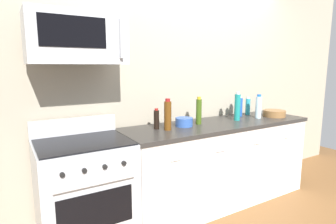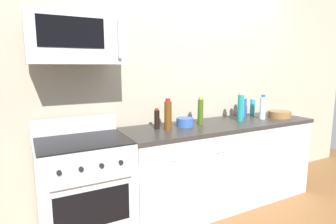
{
  "view_description": "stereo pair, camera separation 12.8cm",
  "coord_description": "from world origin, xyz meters",
  "px_view_note": "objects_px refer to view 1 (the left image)",
  "views": [
    {
      "loc": [
        -2.02,
        -2.26,
        1.53
      ],
      "look_at": [
        -0.69,
        -0.05,
        1.1
      ],
      "focal_mm": 29.38,
      "sensor_mm": 36.0,
      "label": 1
    },
    {
      "loc": [
        -1.9,
        -2.32,
        1.53
      ],
      "look_at": [
        -0.69,
        -0.05,
        1.1
      ],
      "focal_mm": 29.38,
      "sensor_mm": 36.0,
      "label": 2
    }
  ],
  "objects_px": {
    "bottle_dish_soap": "(248,106)",
    "bottle_soda_blue": "(240,107)",
    "microwave": "(76,39)",
    "range_oven": "(85,192)",
    "bottle_water_clear": "(259,107)",
    "bottle_olive_oil": "(199,111)",
    "bottle_vinegar_white": "(237,108)",
    "bottle_soy_sauce_dark": "(156,119)",
    "bowl_blue_mixing": "(184,122)",
    "bottle_sparkling_teal": "(237,107)",
    "bottle_wine_amber": "(168,115)",
    "bowl_wooden_salad": "(274,113)"
  },
  "relations": [
    {
      "from": "bottle_water_clear",
      "to": "bottle_soy_sauce_dark",
      "type": "distance_m",
      "value": 1.33
    },
    {
      "from": "range_oven",
      "to": "bowl_wooden_salad",
      "type": "bearing_deg",
      "value": -1.64
    },
    {
      "from": "bottle_olive_oil",
      "to": "bottle_water_clear",
      "type": "height_order",
      "value": "bottle_olive_oil"
    },
    {
      "from": "bottle_dish_soap",
      "to": "bottle_wine_amber",
      "type": "relative_size",
      "value": 0.73
    },
    {
      "from": "range_oven",
      "to": "bottle_olive_oil",
      "type": "height_order",
      "value": "bottle_olive_oil"
    },
    {
      "from": "microwave",
      "to": "bottle_olive_oil",
      "type": "bearing_deg",
      "value": 0.26
    },
    {
      "from": "bottle_vinegar_white",
      "to": "bottle_soy_sauce_dark",
      "type": "xyz_separation_m",
      "value": [
        -1.15,
        -0.06,
        -0.01
      ]
    },
    {
      "from": "microwave",
      "to": "bottle_olive_oil",
      "type": "distance_m",
      "value": 1.42
    },
    {
      "from": "bottle_vinegar_white",
      "to": "bottle_soy_sauce_dark",
      "type": "bearing_deg",
      "value": -176.99
    },
    {
      "from": "microwave",
      "to": "bottle_soy_sauce_dark",
      "type": "bearing_deg",
      "value": 2.37
    },
    {
      "from": "bottle_dish_soap",
      "to": "bottle_water_clear",
      "type": "xyz_separation_m",
      "value": [
        -0.07,
        -0.23,
        0.03
      ]
    },
    {
      "from": "bottle_vinegar_white",
      "to": "bottle_olive_oil",
      "type": "bearing_deg",
      "value": -172.5
    },
    {
      "from": "bottle_sparkling_teal",
      "to": "bowl_blue_mixing",
      "type": "distance_m",
      "value": 0.71
    },
    {
      "from": "bottle_dish_soap",
      "to": "bottle_soda_blue",
      "type": "distance_m",
      "value": 0.18
    },
    {
      "from": "bottle_water_clear",
      "to": "bottle_sparkling_teal",
      "type": "distance_m",
      "value": 0.32
    },
    {
      "from": "bowl_wooden_salad",
      "to": "bottle_olive_oil",
      "type": "bearing_deg",
      "value": 173.82
    },
    {
      "from": "bottle_vinegar_white",
      "to": "bowl_wooden_salad",
      "type": "xyz_separation_m",
      "value": [
        0.43,
        -0.2,
        -0.07
      ]
    },
    {
      "from": "bottle_olive_oil",
      "to": "bottle_dish_soap",
      "type": "distance_m",
      "value": 0.91
    },
    {
      "from": "bottle_vinegar_white",
      "to": "bottle_soda_blue",
      "type": "relative_size",
      "value": 0.91
    },
    {
      "from": "microwave",
      "to": "bowl_blue_mixing",
      "type": "bearing_deg",
      "value": 0.1
    },
    {
      "from": "microwave",
      "to": "bottle_vinegar_white",
      "type": "xyz_separation_m",
      "value": [
        1.89,
        0.09,
        -0.72
      ]
    },
    {
      "from": "bottle_sparkling_teal",
      "to": "microwave",
      "type": "bearing_deg",
      "value": 178.55
    },
    {
      "from": "bottle_soy_sauce_dark",
      "to": "bottle_water_clear",
      "type": "bearing_deg",
      "value": -4.76
    },
    {
      "from": "bottle_sparkling_teal",
      "to": "bowl_blue_mixing",
      "type": "bearing_deg",
      "value": 176.24
    },
    {
      "from": "bottle_dish_soap",
      "to": "bottle_sparkling_teal",
      "type": "distance_m",
      "value": 0.44
    },
    {
      "from": "bottle_olive_oil",
      "to": "bottle_soda_blue",
      "type": "height_order",
      "value": "bottle_olive_oil"
    },
    {
      "from": "range_oven",
      "to": "bottle_wine_amber",
      "type": "bearing_deg",
      "value": -1.15
    },
    {
      "from": "bottle_vinegar_white",
      "to": "bowl_blue_mixing",
      "type": "height_order",
      "value": "bottle_vinegar_white"
    },
    {
      "from": "bottle_soda_blue",
      "to": "bowl_wooden_salad",
      "type": "bearing_deg",
      "value": -33.36
    },
    {
      "from": "bottle_soda_blue",
      "to": "bottle_soy_sauce_dark",
      "type": "relative_size",
      "value": 1.22
    },
    {
      "from": "bottle_soy_sauce_dark",
      "to": "bottle_olive_oil",
      "type": "bearing_deg",
      "value": -2.84
    },
    {
      "from": "bowl_blue_mixing",
      "to": "bottle_vinegar_white",
      "type": "bearing_deg",
      "value": 6.06
    },
    {
      "from": "bottle_olive_oil",
      "to": "bowl_blue_mixing",
      "type": "relative_size",
      "value": 1.63
    },
    {
      "from": "microwave",
      "to": "bottle_sparkling_teal",
      "type": "relative_size",
      "value": 2.26
    },
    {
      "from": "bottle_water_clear",
      "to": "bowl_blue_mixing",
      "type": "xyz_separation_m",
      "value": [
        -1.02,
        0.08,
        -0.09
      ]
    },
    {
      "from": "range_oven",
      "to": "bottle_dish_soap",
      "type": "bearing_deg",
      "value": 5.31
    },
    {
      "from": "bottle_vinegar_white",
      "to": "bottle_sparkling_teal",
      "type": "relative_size",
      "value": 0.7
    },
    {
      "from": "bottle_dish_soap",
      "to": "bottle_wine_amber",
      "type": "xyz_separation_m",
      "value": [
        -1.33,
        -0.22,
        0.04
      ]
    },
    {
      "from": "bottle_vinegar_white",
      "to": "bottle_soy_sauce_dark",
      "type": "relative_size",
      "value": 1.11
    },
    {
      "from": "microwave",
      "to": "range_oven",
      "type": "bearing_deg",
      "value": -90.29
    },
    {
      "from": "bottle_olive_oil",
      "to": "bottle_dish_soap",
      "type": "relative_size",
      "value": 1.31
    },
    {
      "from": "bottle_dish_soap",
      "to": "bottle_water_clear",
      "type": "height_order",
      "value": "bottle_water_clear"
    },
    {
      "from": "bottle_wine_amber",
      "to": "bottle_soy_sauce_dark",
      "type": "relative_size",
      "value": 1.49
    },
    {
      "from": "bottle_vinegar_white",
      "to": "bottle_sparkling_teal",
      "type": "bearing_deg",
      "value": -135.96
    },
    {
      "from": "microwave",
      "to": "bottle_soda_blue",
      "type": "bearing_deg",
      "value": 3.61
    },
    {
      "from": "bottle_dish_soap",
      "to": "bottle_vinegar_white",
      "type": "bearing_deg",
      "value": -165.82
    },
    {
      "from": "bottle_water_clear",
      "to": "bottle_soda_blue",
      "type": "height_order",
      "value": "bottle_water_clear"
    },
    {
      "from": "bottle_olive_oil",
      "to": "bottle_water_clear",
      "type": "distance_m",
      "value": 0.83
    },
    {
      "from": "range_oven",
      "to": "bottle_soy_sauce_dark",
      "type": "height_order",
      "value": "bottle_soy_sauce_dark"
    },
    {
      "from": "bottle_vinegar_white",
      "to": "bowl_blue_mixing",
      "type": "bearing_deg",
      "value": -173.94
    }
  ]
}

